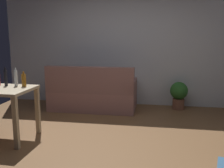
% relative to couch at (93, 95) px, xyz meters
% --- Properties ---
extents(ground_plane, '(5.20, 4.40, 0.02)m').
position_rel_couch_xyz_m(ground_plane, '(0.48, -1.59, -0.32)').
color(ground_plane, brown).
extents(wall_rear, '(5.20, 0.10, 2.70)m').
position_rel_couch_xyz_m(wall_rear, '(0.48, 0.61, 1.04)').
color(wall_rear, silver).
rests_on(wall_rear, ground_plane).
extents(couch, '(1.74, 0.84, 0.92)m').
position_rel_couch_xyz_m(couch, '(0.00, 0.00, 0.00)').
color(couch, '#996B66').
rests_on(couch, ground_plane).
extents(potted_plant, '(0.36, 0.36, 0.57)m').
position_rel_couch_xyz_m(potted_plant, '(1.75, 0.31, 0.02)').
color(potted_plant, brown).
rests_on(potted_plant, ground_plane).
extents(bottle_dark, '(0.05, 0.05, 0.28)m').
position_rel_couch_xyz_m(bottle_dark, '(-0.96, -1.54, 0.58)').
color(bottle_dark, black).
rests_on(bottle_dark, desk).
extents(bottle_clear, '(0.05, 0.05, 0.27)m').
position_rel_couch_xyz_m(bottle_clear, '(-0.80, -1.53, 0.57)').
color(bottle_clear, silver).
rests_on(bottle_clear, desk).
extents(bottle_amber, '(0.06, 0.06, 0.23)m').
position_rel_couch_xyz_m(bottle_amber, '(-0.66, -1.56, 0.55)').
color(bottle_amber, '#9E6019').
rests_on(bottle_amber, desk).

